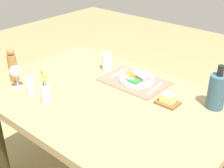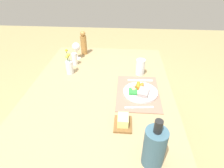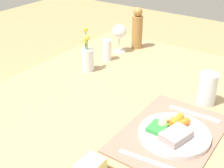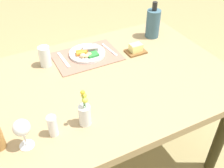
# 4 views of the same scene
# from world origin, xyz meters

# --- Properties ---
(dining_table) EXTENTS (1.52, 1.03, 0.77)m
(dining_table) POSITION_xyz_m (0.00, 0.00, 0.68)
(dining_table) COLOR #A0875D
(dining_table) RESTS_ON ground_plane
(placemat) EXTENTS (0.42, 0.30, 0.01)m
(placemat) POSITION_xyz_m (-0.01, -0.27, 0.77)
(placemat) COLOR #8F6957
(placemat) RESTS_ON dining_table
(dinner_plate) EXTENTS (0.24, 0.24, 0.04)m
(dinner_plate) POSITION_xyz_m (-0.02, -0.29, 0.79)
(dinner_plate) COLOR silver
(dinner_plate) RESTS_ON placemat
(fork) EXTENTS (0.03, 0.18, 0.00)m
(fork) POSITION_xyz_m (-0.17, -0.27, 0.78)
(fork) COLOR silver
(fork) RESTS_ON placemat
(knife) EXTENTS (0.03, 0.19, 0.00)m
(knife) POSITION_xyz_m (0.15, -0.30, 0.78)
(knife) COLOR silver
(knife) RESTS_ON placemat
(cooler_bottle) EXTENTS (0.10, 0.10, 0.26)m
(cooler_bottle) POSITION_xyz_m (-0.54, -0.31, 0.88)
(cooler_bottle) COLOR #3A5E6F
(cooler_bottle) RESTS_ON dining_table
(salt_shaker) EXTENTS (0.04, 0.04, 0.11)m
(salt_shaker) POSITION_xyz_m (0.38, 0.27, 0.83)
(salt_shaker) COLOR white
(salt_shaker) RESTS_ON dining_table
(pepper_mill) EXTENTS (0.06, 0.06, 0.23)m
(pepper_mill) POSITION_xyz_m (0.62, 0.23, 0.88)
(pepper_mill) COLOR #A2733A
(pepper_mill) RESTS_ON dining_table
(wine_glass) EXTENTS (0.07, 0.07, 0.15)m
(wine_glass) POSITION_xyz_m (0.51, 0.28, 0.88)
(wine_glass) COLOR white
(wine_glass) RESTS_ON dining_table
(water_tumbler) EXTENTS (0.07, 0.07, 0.13)m
(water_tumbler) POSITION_xyz_m (0.26, -0.30, 0.83)
(water_tumbler) COLOR silver
(water_tumbler) RESTS_ON dining_table
(butter_dish) EXTENTS (0.13, 0.10, 0.06)m
(butter_dish) POSITION_xyz_m (-0.32, -0.17, 0.80)
(butter_dish) COLOR brown
(butter_dish) RESTS_ON dining_table
(flower_vase) EXTENTS (0.06, 0.06, 0.21)m
(flower_vase) POSITION_xyz_m (0.23, 0.27, 0.84)
(flower_vase) COLOR silver
(flower_vase) RESTS_ON dining_table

